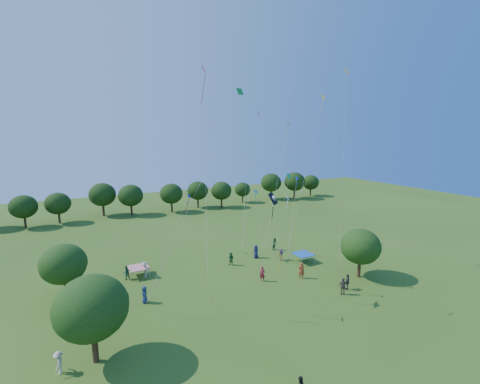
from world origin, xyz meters
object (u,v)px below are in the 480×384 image
(near_tree_north, at_px, (63,264))
(near_tree_east, at_px, (361,247))
(pirate_kite, at_px, (273,200))
(tent_red_stripe, at_px, (139,267))
(near_tree_west, at_px, (92,308))
(tent_blue, at_px, (303,254))
(red_high_kite, at_px, (204,112))

(near_tree_north, distance_m, near_tree_east, 31.45)
(pirate_kite, bearing_deg, tent_red_stripe, 132.29)
(near_tree_west, xyz_separation_m, pirate_kite, (15.92, 1.53, 5.95))
(tent_blue, relative_size, pirate_kite, 0.23)
(near_tree_north, bearing_deg, tent_red_stripe, 12.98)
(tent_red_stripe, bearing_deg, near_tree_west, -111.72)
(near_tree_east, distance_m, tent_red_stripe, 25.46)
(tent_blue, bearing_deg, red_high_kite, -177.68)
(near_tree_north, xyz_separation_m, red_high_kite, (13.55, -4.11, 14.81))
(near_tree_west, distance_m, red_high_kite, 19.66)
(near_tree_north, bearing_deg, pirate_kite, -29.08)
(tent_blue, bearing_deg, tent_red_stripe, 164.92)
(tent_red_stripe, distance_m, tent_blue, 20.22)
(red_high_kite, bearing_deg, tent_red_stripe, 136.89)
(near_tree_west, height_order, near_tree_north, near_tree_west)
(tent_red_stripe, relative_size, tent_blue, 1.00)
(near_tree_east, bearing_deg, red_high_kite, 160.07)
(near_tree_west, relative_size, red_high_kite, 0.30)
(tent_blue, bearing_deg, near_tree_east, -65.45)
(near_tree_west, distance_m, pirate_kite, 17.06)
(near_tree_east, distance_m, red_high_kite, 22.69)
(near_tree_north, relative_size, pirate_kite, 0.58)
(near_tree_west, xyz_separation_m, tent_blue, (24.79, 7.97, -3.14))
(red_high_kite, bearing_deg, pirate_kite, -52.99)
(near_tree_north, xyz_separation_m, tent_blue, (26.88, -3.57, -2.47))
(near_tree_north, distance_m, tent_red_stripe, 7.94)
(near_tree_west, distance_m, tent_blue, 26.23)
(near_tree_west, distance_m, tent_red_stripe, 14.59)
(near_tree_north, relative_size, tent_red_stripe, 2.50)
(near_tree_north, height_order, tent_blue, near_tree_north)
(near_tree_east, relative_size, tent_red_stripe, 2.56)
(near_tree_north, xyz_separation_m, pirate_kite, (18.00, -10.01, 6.63))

